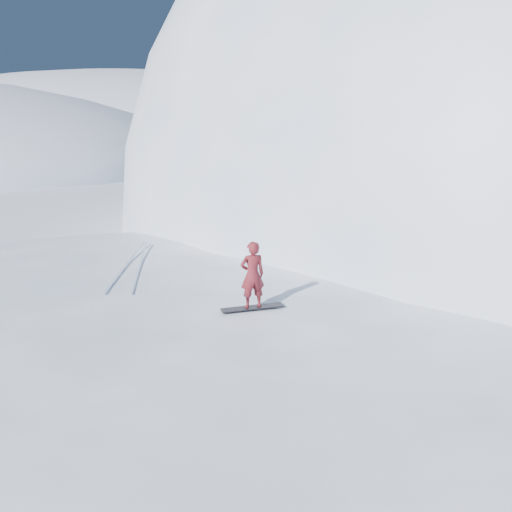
% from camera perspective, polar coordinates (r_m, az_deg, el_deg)
% --- Properties ---
extents(ground, '(400.00, 400.00, 0.00)m').
position_cam_1_polar(ground, '(13.73, -13.97, -15.96)').
color(ground, white).
rests_on(ground, ground).
extents(near_ridge, '(36.00, 28.00, 4.80)m').
position_cam_1_polar(near_ridge, '(16.01, -7.02, -10.83)').
color(near_ridge, white).
rests_on(near_ridge, ground).
extents(peak_shoulder, '(28.00, 24.00, 18.00)m').
position_cam_1_polar(peak_shoulder, '(32.33, 15.38, 2.27)').
color(peak_shoulder, white).
rests_on(peak_shoulder, ground).
extents(far_ridge_c, '(140.00, 90.00, 36.00)m').
position_cam_1_polar(far_ridge_c, '(129.02, -15.21, 11.76)').
color(far_ridge_c, white).
rests_on(far_ridge_c, ground).
extents(wind_bumps, '(16.00, 14.40, 1.00)m').
position_cam_1_polar(wind_bumps, '(15.64, -13.41, -11.81)').
color(wind_bumps, white).
rests_on(wind_bumps, ground).
extents(snowboard, '(1.62, 0.88, 0.03)m').
position_cam_1_polar(snowboard, '(12.74, -0.41, -5.91)').
color(snowboard, black).
rests_on(snowboard, near_ridge).
extents(snowboarder, '(0.73, 0.61, 1.72)m').
position_cam_1_polar(snowboarder, '(12.45, -0.41, -2.17)').
color(snowboarder, maroon).
rests_on(snowboarder, snowboard).
extents(board_tracks, '(1.55, 5.96, 0.04)m').
position_cam_1_polar(board_tracks, '(17.05, -13.79, -0.78)').
color(board_tracks, silver).
rests_on(board_tracks, ground).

